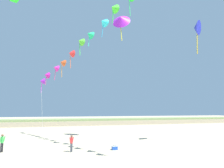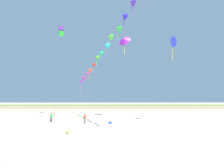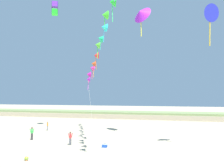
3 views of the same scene
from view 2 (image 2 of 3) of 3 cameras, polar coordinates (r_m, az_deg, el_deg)
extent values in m
plane|color=tan|center=(18.02, -3.29, -19.67)|extent=(240.00, 240.00, 0.00)
cube|color=tan|center=(63.61, -1.47, -8.75)|extent=(120.00, 9.19, 1.19)
cube|color=#7A8E56|center=(63.57, -1.47, -8.07)|extent=(120.00, 7.81, 0.68)
cylinder|color=#474C56|center=(39.59, -21.25, -10.85)|extent=(0.11, 0.11, 0.77)
cylinder|color=#474C56|center=(39.46, -21.21, -10.87)|extent=(0.11, 0.11, 0.77)
cylinder|color=orange|center=(39.46, -21.20, -9.91)|extent=(0.20, 0.20, 0.54)
cylinder|color=orange|center=(39.63, -21.25, -9.83)|extent=(0.16, 0.19, 0.52)
cylinder|color=orange|center=(39.29, -21.14, -9.88)|extent=(0.16, 0.19, 0.52)
sphere|color=#9E7051|center=(39.43, -21.18, -9.36)|extent=(0.21, 0.21, 0.21)
cylinder|color=#474C56|center=(27.43, -10.17, -13.72)|extent=(0.12, 0.12, 0.83)
cylinder|color=#474C56|center=(27.35, -10.44, -13.74)|extent=(0.12, 0.12, 0.83)
cylinder|color=red|center=(27.29, -10.28, -12.26)|extent=(0.22, 0.22, 0.59)
cylinder|color=red|center=(27.38, -9.93, -12.15)|extent=(0.20, 0.19, 0.56)
cylinder|color=red|center=(27.19, -10.63, -12.19)|extent=(0.20, 0.19, 0.56)
sphere|color=brown|center=(27.25, -10.27, -11.41)|extent=(0.22, 0.22, 0.22)
cylinder|color=black|center=(30.85, -22.05, -12.42)|extent=(0.13, 0.13, 0.88)
cylinder|color=black|center=(30.80, -22.33, -12.42)|extent=(0.13, 0.13, 0.88)
cylinder|color=green|center=(30.73, -22.14, -11.04)|extent=(0.23, 0.23, 0.62)
cylinder|color=green|center=(30.80, -21.79, -10.94)|extent=(0.21, 0.20, 0.59)
cylinder|color=green|center=(30.66, -22.49, -10.95)|extent=(0.21, 0.20, 0.59)
sphere|color=brown|center=(30.69, -22.11, -10.23)|extent=(0.24, 0.24, 0.24)
cone|color=#A629D2|center=(43.92, -11.73, 0.98)|extent=(1.09, 1.29, 1.11)
cylinder|color=#E139E5|center=(43.96, -11.81, -0.49)|extent=(0.16, 0.16, 1.80)
cone|color=#C51D9C|center=(42.11, -11.12, 2.35)|extent=(1.24, 1.34, 1.14)
cylinder|color=#E53991|center=(42.14, -11.21, 1.05)|extent=(0.22, 0.19, 1.46)
cone|color=#ED2AA7|center=(40.08, -9.58, 4.02)|extent=(1.32, 1.40, 1.22)
cylinder|color=#E5397F|center=(40.06, -9.68, 2.44)|extent=(0.24, 0.17, 1.76)
cone|color=#D65324|center=(38.07, -8.59, 5.23)|extent=(1.18, 1.33, 1.18)
cylinder|color=orange|center=(38.00, -8.70, 3.34)|extent=(0.13, 0.14, 2.06)
cone|color=red|center=(36.23, -7.21, 7.37)|extent=(1.13, 1.30, 1.11)
cylinder|color=#E56339|center=(36.13, -7.32, 5.46)|extent=(0.20, 0.13, 1.97)
cone|color=#53CC31|center=(34.09, -5.85, 10.12)|extent=(1.29, 1.37, 1.18)
cylinder|color=#39E53D|center=(33.95, -5.97, 8.28)|extent=(0.13, 0.29, 1.75)
cone|color=#20D17D|center=(32.61, -4.35, 11.74)|extent=(1.32, 1.40, 1.23)
cylinder|color=#39E5BC|center=(32.49, -4.47, 10.17)|extent=(0.16, 0.11, 1.34)
cone|color=#2ADBE6|center=(30.54, -2.17, 14.56)|extent=(1.29, 1.37, 1.17)
cylinder|color=#39B2E5|center=(30.33, -2.31, 12.62)|extent=(0.23, 0.26, 1.65)
cone|color=#42E32D|center=(29.01, -0.75, 17.57)|extent=(1.17, 1.30, 1.10)
cylinder|color=#39E54F|center=(28.77, -0.90, 15.65)|extent=(0.11, 0.25, 1.54)
cone|color=#27D835|center=(27.86, 2.36, 20.36)|extent=(1.10, 1.30, 1.14)
cylinder|color=#39E570|center=(27.47, 2.20, 17.92)|extent=(0.16, 0.16, 2.04)
cone|color=#311EE8|center=(26.21, 4.64, 24.46)|extent=(1.26, 1.36, 1.22)
cylinder|color=#7239E5|center=(25.83, 4.46, 22.37)|extent=(0.19, 0.21, 1.59)
cone|color=#4C26CA|center=(25.40, 7.70, 28.57)|extent=(1.16, 1.32, 1.18)
cylinder|color=#8A39E5|center=(24.97, 7.50, 26.57)|extent=(0.20, 0.20, 1.50)
cylinder|color=silver|center=(44.51, -11.47, -5.10)|extent=(0.63, 1.32, 9.05)
cone|color=#272EC1|center=(31.69, 21.89, 14.64)|extent=(2.18, 1.92, 2.07)
cone|color=yellow|center=(31.70, 21.89, 14.67)|extent=(1.22, 1.09, 1.14)
cylinder|color=yellow|center=(31.09, 22.02, 11.25)|extent=(0.20, 0.22, 3.31)
cube|color=#1EE823|center=(42.33, -18.79, 17.73)|extent=(1.36, 1.36, 0.93)
cube|color=#6E2DE5|center=(42.87, -18.74, 19.41)|extent=(1.36, 1.36, 0.93)
cylinder|color=black|center=(43.12, -18.18, 18.25)|extent=(0.04, 0.04, 2.29)
cylinder|color=black|center=(42.99, -19.58, 18.37)|extent=(0.04, 0.04, 2.29)
cylinder|color=black|center=(42.07, -19.37, 18.90)|extent=(0.04, 0.04, 2.29)
cylinder|color=black|center=(42.21, -17.94, 18.78)|extent=(0.04, 0.04, 2.29)
cone|color=#BE2AE7|center=(36.64, 4.66, 16.55)|extent=(3.45, 3.18, 2.90)
cone|color=yellow|center=(36.64, 4.66, 16.58)|extent=(1.93, 1.80, 1.62)
cylinder|color=yellow|center=(35.95, 4.69, 13.64)|extent=(0.21, 0.53, 3.08)
cube|color=blue|center=(26.93, -0.73, -14.46)|extent=(0.56, 0.40, 0.36)
cube|color=white|center=(26.90, -0.72, -14.02)|extent=(0.58, 0.41, 0.06)
cylinder|color=black|center=(26.89, -0.72, -13.89)|extent=(0.45, 0.03, 0.03)
sphere|color=orange|center=(20.52, -16.62, -17.16)|extent=(0.36, 0.36, 0.36)
cylinder|color=green|center=(20.52, -16.62, -17.16)|extent=(0.36, 0.36, 0.09)
camera|label=1|loc=(8.72, -46.76, -6.28)|focal=32.00mm
camera|label=3|loc=(8.42, 88.71, 10.37)|focal=38.00mm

